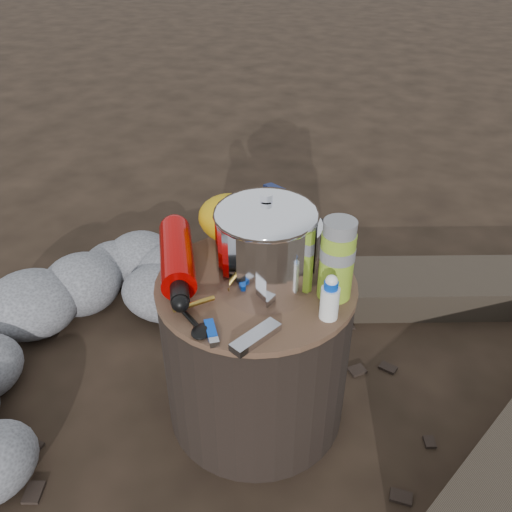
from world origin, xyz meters
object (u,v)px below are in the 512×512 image
at_px(stump, 256,350).
at_px(fuel_bottle, 177,256).
at_px(camping_pot, 266,244).
at_px(travel_mug, 322,247).
at_px(thermos, 337,260).

bearing_deg(stump, fuel_bottle, -171.88).
relative_size(stump, camping_pot, 2.11).
relative_size(stump, travel_mug, 4.22).
relative_size(camping_pot, fuel_bottle, 0.67).
height_order(stump, fuel_bottle, fuel_bottle).
height_order(camping_pot, travel_mug, camping_pot).
bearing_deg(travel_mug, thermos, -58.08).
bearing_deg(thermos, fuel_bottle, -172.17).
distance_m(stump, travel_mug, 0.30).
bearing_deg(camping_pot, travel_mug, 51.47).
relative_size(fuel_bottle, travel_mug, 2.97).
relative_size(thermos, travel_mug, 1.70).
xyz_separation_m(fuel_bottle, travel_mug, (0.30, 0.14, 0.01)).
bearing_deg(travel_mug, camping_pot, -128.53).
bearing_deg(stump, travel_mug, 44.92).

